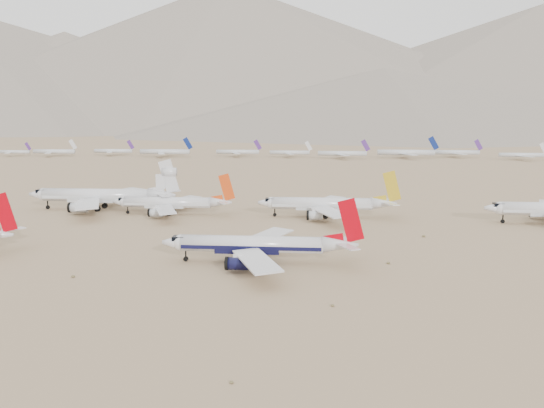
{
  "coord_description": "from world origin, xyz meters",
  "views": [
    {
      "loc": [
        7.72,
        -119.8,
        33.95
      ],
      "look_at": [
        -6.43,
        42.5,
        7.0
      ],
      "focal_mm": 35.0,
      "sensor_mm": 36.0,
      "label": 1
    }
  ],
  "objects": [
    {
      "name": "ground",
      "position": [
        0.0,
        0.0,
        0.0
      ],
      "size": [
        7000.0,
        7000.0,
        0.0
      ],
      "primitive_type": "plane",
      "color": "#957557",
      "rests_on": "ground"
    },
    {
      "name": "main_airliner",
      "position": [
        -5.53,
        -0.22,
        4.34
      ],
      "size": [
        44.73,
        43.69,
        15.79
      ],
      "color": "silver",
      "rests_on": "ground"
    },
    {
      "name": "row2_gold_tail",
      "position": [
        11.08,
        58.54,
        4.54
      ],
      "size": [
        45.63,
        44.62,
        16.25
      ],
      "color": "silver",
      "rests_on": "ground"
    },
    {
      "name": "row2_orange_tail",
      "position": [
        -42.84,
        59.1,
        4.13
      ],
      "size": [
        41.22,
        40.32,
        14.7
      ],
      "color": "silver",
      "rests_on": "ground"
    },
    {
      "name": "row2_white_trijet",
      "position": [
        -70.19,
        65.86,
        5.5
      ],
      "size": [
        53.64,
        52.42,
        19.01
      ],
      "color": "silver",
      "rests_on": "ground"
    },
    {
      "name": "distant_storage_row",
      "position": [
        65.7,
        324.56,
        4.39
      ],
      "size": [
        660.36,
        59.85,
        15.88
      ],
      "color": "silver",
      "rests_on": "ground"
    },
    {
      "name": "mountain_range",
      "position": [
        70.18,
        1648.01,
        190.32
      ],
      "size": [
        7354.0,
        3024.0,
        470.0
      ],
      "color": "slate",
      "rests_on": "ground"
    },
    {
      "name": "desert_scrub",
      "position": [
        -20.73,
        -21.89,
        0.28
      ],
      "size": [
        233.6,
        121.67,
        0.63
      ],
      "color": "brown",
      "rests_on": "ground"
    }
  ]
}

